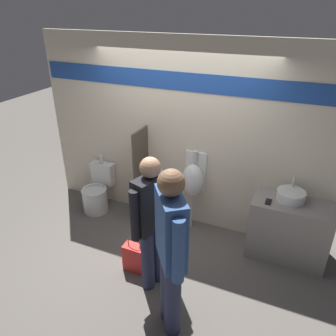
{
  "coord_description": "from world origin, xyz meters",
  "views": [
    {
      "loc": [
        1.57,
        -3.43,
        3.04
      ],
      "look_at": [
        0.0,
        0.17,
        1.05
      ],
      "focal_mm": 35.0,
      "sensor_mm": 36.0,
      "label": 1
    }
  ],
  "objects": [
    {
      "name": "toilet",
      "position": [
        -1.29,
        0.27,
        0.3
      ],
      "size": [
        0.41,
        0.57,
        0.88
      ],
      "color": "silver",
      "rests_on": "ground_plane"
    },
    {
      "name": "sink_counter",
      "position": [
        1.63,
        0.32,
        0.41
      ],
      "size": [
        0.98,
        0.51,
        0.83
      ],
      "color": "gray",
      "rests_on": "ground_plane"
    },
    {
      "name": "sink_basin",
      "position": [
        1.58,
        0.37,
        0.89
      ],
      "size": [
        0.35,
        0.35,
        0.27
      ],
      "color": "silver",
      "rests_on": "sink_counter"
    },
    {
      "name": "display_wall",
      "position": [
        0.0,
        0.6,
        1.36
      ],
      "size": [
        4.35,
        0.07,
        2.7
      ],
      "color": "beige",
      "rests_on": "ground_plane"
    },
    {
      "name": "ground_plane",
      "position": [
        0.0,
        0.0,
        0.0
      ],
      "size": [
        16.0,
        16.0,
        0.0
      ],
      "primitive_type": "plane",
      "color": "#5B5651"
    },
    {
      "name": "cell_phone",
      "position": [
        1.34,
        0.22,
        0.83
      ],
      "size": [
        0.07,
        0.14,
        0.01
      ],
      "color": "black",
      "rests_on": "sink_counter"
    },
    {
      "name": "shopping_bag",
      "position": [
        -0.07,
        -0.71,
        0.19
      ],
      "size": [
        0.28,
        0.15,
        0.5
      ],
      "color": "red",
      "rests_on": "ground_plane"
    },
    {
      "name": "person_with_lanyard",
      "position": [
        0.23,
        -0.81,
        0.92
      ],
      "size": [
        0.31,
        0.56,
        1.67
      ],
      "rotation": [
        0.0,
        0.0,
        1.26
      ],
      "color": "#282D4C",
      "rests_on": "ground_plane"
    },
    {
      "name": "divider_near_counter",
      "position": [
        -0.51,
        0.35,
        0.73
      ],
      "size": [
        0.03,
        0.43,
        1.46
      ],
      "color": "#4C4238",
      "rests_on": "ground_plane"
    },
    {
      "name": "urinal_near_counter",
      "position": [
        0.27,
        0.44,
        0.78
      ],
      "size": [
        0.32,
        0.27,
        1.21
      ],
      "color": "silver",
      "rests_on": "ground_plane"
    },
    {
      "name": "person_in_vest",
      "position": [
        0.65,
        -1.26,
        1.01
      ],
      "size": [
        0.44,
        0.54,
        1.83
      ],
      "rotation": [
        0.0,
        0.0,
        2.21
      ],
      "color": "#282D4C",
      "rests_on": "ground_plane"
    }
  ]
}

